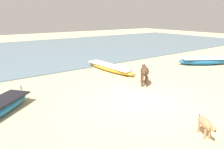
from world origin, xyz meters
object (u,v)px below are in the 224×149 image
object	(u,v)px
fishing_boat_1	(203,61)
fishing_boat_3	(110,68)
calf_near_tan	(205,124)
cow_adult_dark	(145,72)

from	to	relation	value
fishing_boat_1	fishing_boat_3	xyz separation A→B (m)	(-7.24, 2.79, -0.07)
fishing_boat_3	calf_near_tan	xyz separation A→B (m)	(-2.27, -8.60, 0.21)
cow_adult_dark	fishing_boat_3	bearing A→B (deg)	38.62
cow_adult_dark	calf_near_tan	xyz separation A→B (m)	(-2.15, -4.99, -0.31)
fishing_boat_1	fishing_boat_3	distance (m)	7.76
cow_adult_dark	fishing_boat_1	bearing A→B (deg)	-43.12
fishing_boat_1	cow_adult_dark	bearing A→B (deg)	-142.31
fishing_boat_1	calf_near_tan	world-z (taller)	fishing_boat_1
fishing_boat_1	cow_adult_dark	size ratio (longest dim) A/B	2.91
fishing_boat_1	calf_near_tan	xyz separation A→B (m)	(-9.51, -5.81, 0.14)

